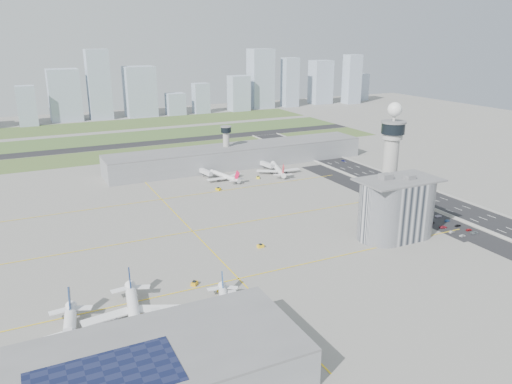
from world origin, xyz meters
name	(u,v)px	position (x,y,z in m)	size (l,w,h in m)	color
ground	(286,238)	(0.00, 0.00, 0.00)	(1000.00, 1000.00, 0.00)	gray
grass_strip_0	(142,153)	(-20.00, 225.00, 0.04)	(480.00, 50.00, 0.08)	#475A2A
grass_strip_1	(124,138)	(-20.00, 300.00, 0.04)	(480.00, 60.00, 0.08)	#405D2C
grass_strip_2	(109,125)	(-20.00, 380.00, 0.04)	(480.00, 70.00, 0.08)	#49612E
runway	(132,145)	(-20.00, 262.00, 0.06)	(480.00, 22.00, 0.10)	black
highway	(450,206)	(115.00, 0.00, 0.05)	(28.00, 500.00, 0.10)	black
barrier_left	(433,208)	(101.00, 0.00, 0.60)	(0.60, 500.00, 1.20)	#9E9E99
barrier_right	(467,202)	(129.00, 0.00, 0.60)	(0.60, 500.00, 1.20)	#9E9E99
landside_road	(432,217)	(90.00, -10.00, 0.04)	(18.00, 260.00, 0.08)	black
parking_lot	(445,225)	(88.00, -22.00, 0.05)	(20.00, 44.00, 0.10)	black
taxiway_line_h_0	(239,279)	(-40.00, -30.00, 0.01)	(260.00, 0.60, 0.01)	yellow
taxiway_line_h_1	(193,231)	(-40.00, 30.00, 0.01)	(260.00, 0.60, 0.01)	yellow
taxiway_line_h_2	(162,199)	(-40.00, 90.00, 0.01)	(260.00, 0.60, 0.01)	yellow
taxiway_line_v	(193,231)	(-40.00, 30.00, 0.01)	(0.60, 260.00, 0.01)	yellow
control_tower	(391,154)	(72.00, 8.00, 35.04)	(14.00, 14.00, 64.50)	#ADAAA5
secondary_tower	(226,143)	(30.00, 150.00, 18.80)	(8.60, 8.60, 31.90)	#ADAAA5
admin_building	(396,208)	(51.99, -22.00, 15.30)	(42.00, 24.00, 33.50)	#B2B2B7
terminal_pier	(239,155)	(40.00, 148.00, 7.90)	(210.00, 32.00, 15.80)	gray
near_terminal	(161,367)	(-88.07, -82.02, 6.43)	(84.00, 42.00, 13.00)	gray
airplane_near_a	(68,332)	(-110.90, -50.81, 6.21)	(44.33, 37.68, 12.41)	white
airplane_near_b	(134,307)	(-87.76, -44.43, 6.22)	(44.43, 37.77, 12.44)	white
airplane_near_c	(225,304)	(-56.32, -54.62, 5.04)	(35.99, 30.59, 10.08)	white
airplane_far_a	(224,173)	(13.21, 114.07, 4.85)	(34.61, 29.42, 9.69)	white
airplane_far_b	(278,166)	(56.30, 112.73, 5.50)	(39.27, 33.38, 11.00)	white
jet_bridge_near_0	(66,360)	(-113.00, -61.00, 2.85)	(14.00, 3.00, 5.70)	silver
jet_bridge_near_1	(160,336)	(-83.00, -61.00, 2.85)	(14.00, 3.00, 5.70)	silver
jet_bridge_near_2	(241,315)	(-53.00, -61.00, 2.85)	(14.00, 3.00, 5.70)	silver
jet_bridge_far_0	(201,172)	(2.00, 132.00, 2.85)	(14.00, 3.00, 5.70)	silver
jet_bridge_far_1	(261,164)	(52.00, 132.00, 2.85)	(14.00, 3.00, 5.70)	silver
tug_0	(143,310)	(-83.19, -38.97, 0.85)	(2.01, 2.92, 1.70)	yellow
tug_1	(221,290)	(-50.93, -37.19, 0.86)	(2.03, 2.96, 1.72)	#CDA303
tug_2	(194,283)	(-58.82, -26.97, 0.93)	(2.20, 3.20, 1.86)	gold
tug_3	(260,246)	(-16.77, -4.47, 0.91)	(2.16, 3.15, 1.83)	yellow
tug_4	(218,189)	(-0.25, 92.45, 0.98)	(2.31, 3.36, 1.95)	#E1B705
tug_5	(258,177)	(36.43, 106.35, 0.93)	(2.20, 3.21, 1.86)	yellow
car_lot_0	(462,236)	(83.33, -38.15, 0.62)	(1.46, 3.63, 1.24)	silver
car_lot_1	(452,232)	(82.25, -32.10, 0.63)	(1.33, 3.80, 1.25)	gray
car_lot_2	(443,227)	(83.50, -24.91, 0.60)	(1.97, 4.28, 1.19)	#A71C2E
car_lot_3	(431,222)	(82.80, -16.81, 0.63)	(1.76, 4.33, 1.26)	black
car_lot_4	(422,219)	(82.37, -9.88, 0.60)	(1.43, 3.54, 1.21)	#0C1355
car_lot_5	(416,216)	(82.59, -4.86, 0.60)	(1.26, 3.62, 1.19)	silver
car_lot_6	(475,232)	(92.38, -37.96, 0.63)	(2.11, 4.57, 1.27)	gray
car_lot_7	(469,230)	(92.97, -33.71, 0.56)	(1.56, 3.83, 1.11)	maroon
car_lot_8	(458,225)	(92.41, -26.72, 0.65)	(1.53, 3.80, 1.29)	black
car_lot_9	(447,221)	(92.90, -18.70, 0.56)	(1.19, 3.42, 1.13)	navy
car_lot_10	(439,216)	(94.19, -11.04, 0.58)	(1.91, 4.15, 1.15)	silver
car_lot_11	(428,212)	(93.42, -3.76, 0.62)	(1.74, 4.27, 1.24)	#9B9DA6
car_hw_1	(405,188)	(113.82, 38.91, 0.60)	(1.28, 3.66, 1.21)	black
car_hw_2	(344,161)	(122.28, 120.88, 0.58)	(1.94, 4.21, 1.17)	navy
car_hw_4	(291,148)	(107.16, 182.06, 0.60)	(1.41, 3.49, 1.19)	#9FA3A8
skyline_bldg_6	(27,106)	(-102.68, 417.90, 22.60)	(20.04, 16.03, 45.20)	#9EADC1
skyline_bldg_7	(64,95)	(-59.44, 436.89, 30.61)	(35.76, 28.61, 61.22)	#9EADC1
skyline_bldg_8	(99,85)	(-19.42, 431.56, 41.69)	(26.33, 21.06, 83.39)	#9EADC1
skyline_bldg_9	(140,91)	(30.27, 432.32, 31.06)	(36.96, 29.57, 62.11)	#9EADC1
skyline_bldg_10	(176,104)	(73.27, 423.68, 13.87)	(23.01, 18.41, 27.75)	#9EADC1
skyline_bldg_11	(201,98)	(108.28, 423.34, 19.48)	(20.22, 16.18, 38.97)	#9EADC1
skyline_bldg_12	(239,93)	(162.17, 421.29, 23.44)	(26.14, 20.92, 46.89)	#9EADC1
skyline_bldg_13	(261,79)	(201.27, 433.27, 40.60)	(32.26, 25.81, 81.20)	#9EADC1
skyline_bldg_14	(290,82)	(244.74, 426.38, 34.37)	(21.59, 17.28, 68.75)	#9EADC1
skyline_bldg_15	(321,82)	(302.83, 435.54, 31.70)	(30.25, 24.20, 63.40)	#9EADC1
skyline_bldg_16	(352,79)	(345.49, 415.96, 35.78)	(23.04, 18.43, 71.56)	#9EADC1
skyline_bldg_17	(360,87)	(382.05, 443.29, 20.53)	(22.64, 18.11, 41.06)	#9EADC1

